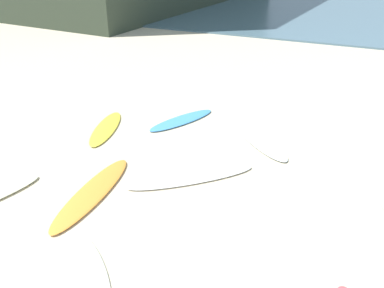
{
  "coord_description": "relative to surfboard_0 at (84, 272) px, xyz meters",
  "views": [
    {
      "loc": [
        2.16,
        -2.57,
        4.1
      ],
      "look_at": [
        -0.98,
        4.23,
        0.3
      ],
      "focal_mm": 38.08,
      "sensor_mm": 36.0,
      "label": 1
    }
  ],
  "objects": [
    {
      "name": "surfboard_0",
      "position": [
        0.0,
        0.0,
        0.0
      ],
      "size": [
        1.87,
        1.71,
        0.06
      ],
      "primitive_type": "ellipsoid",
      "rotation": [
        0.0,
        0.0,
        4.01
      ],
      "color": "silver",
      "rests_on": "ground_plane"
    },
    {
      "name": "surfboard_2",
      "position": [
        -1.08,
        1.63,
        0.01
      ],
      "size": [
        0.83,
        2.54,
        0.08
      ],
      "primitive_type": "ellipsoid",
      "rotation": [
        0.0,
        0.0,
        3.26
      ],
      "color": "orange",
      "rests_on": "ground_plane"
    },
    {
      "name": "surfboard_3",
      "position": [
        0.31,
        2.86,
        0.0
      ],
      "size": [
        2.15,
        2.07,
        0.07
      ],
      "primitive_type": "ellipsoid",
      "rotation": [
        0.0,
        0.0,
        -0.82
      ],
      "color": "silver",
      "rests_on": "ground_plane"
    },
    {
      "name": "surfboard_4",
      "position": [
        -2.5,
        4.02,
        0.0
      ],
      "size": [
        1.13,
        2.05,
        0.06
      ],
      "primitive_type": "ellipsoid",
      "rotation": [
        0.0,
        0.0,
        3.48
      ],
      "color": "yellow",
      "rests_on": "ground_plane"
    },
    {
      "name": "surfboard_6",
      "position": [
        1.05,
        4.94,
        0.0
      ],
      "size": [
        1.91,
        1.92,
        0.07
      ],
      "primitive_type": "ellipsoid",
      "rotation": [
        0.0,
        0.0,
        0.78
      ],
      "color": "white",
      "rests_on": "ground_plane"
    },
    {
      "name": "surfboard_7",
      "position": [
        -1.06,
        5.22,
        0.0
      ],
      "size": [
        1.23,
        2.02,
        0.07
      ],
      "primitive_type": "ellipsoid",
      "rotation": [
        0.0,
        0.0,
        2.74
      ],
      "color": "#4696D8",
      "rests_on": "ground_plane"
    }
  ]
}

